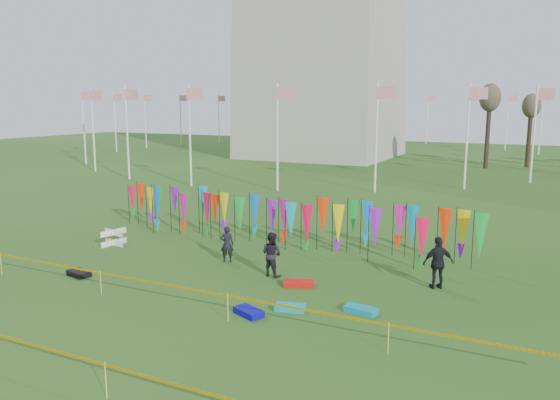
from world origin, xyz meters
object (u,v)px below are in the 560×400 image
at_px(box_kite, 114,237).
at_px(kite_bag_blue, 249,312).
at_px(person_mid, 272,254).
at_px(person_right, 438,263).
at_px(kite_bag_turquoise, 290,308).
at_px(person_left, 227,244).
at_px(kite_bag_red, 299,283).
at_px(kite_bag_black, 79,273).
at_px(kite_bag_teal, 361,310).

height_order(box_kite, kite_bag_blue, box_kite).
height_order(person_mid, person_right, person_right).
relative_size(box_kite, kite_bag_turquoise, 0.81).
bearing_deg(person_left, kite_bag_red, 135.53).
distance_m(person_right, kite_bag_turquoise, 5.80).
distance_m(kite_bag_turquoise, kite_bag_black, 8.81).
distance_m(box_kite, kite_bag_red, 10.21).
xyz_separation_m(person_right, kite_bag_black, (-12.63, -4.70, -0.84)).
bearing_deg(person_right, kite_bag_black, -12.90).
bearing_deg(box_kite, kite_bag_teal, -12.40).
distance_m(kite_bag_blue, kite_bag_black, 7.82).
xyz_separation_m(person_mid, kite_bag_turquoise, (2.17, -2.92, -0.77)).
relative_size(person_left, kite_bag_teal, 1.49).
relative_size(person_right, kite_bag_red, 1.70).
bearing_deg(kite_bag_teal, box_kite, 167.60).
height_order(person_right, kite_bag_turquoise, person_right).
xyz_separation_m(kite_bag_turquoise, kite_bag_black, (-8.80, -0.41, 0.01)).
bearing_deg(box_kite, person_left, 1.01).
relative_size(box_kite, kite_bag_red, 0.70).
distance_m(kite_bag_black, kite_bag_teal, 10.98).
relative_size(box_kite, person_right, 0.41).
bearing_deg(person_right, person_mid, -20.52).
bearing_deg(kite_bag_teal, kite_bag_red, 152.65).
bearing_deg(box_kite, person_right, 2.44).
xyz_separation_m(box_kite, person_left, (6.14, 0.11, 0.37)).
bearing_deg(kite_bag_blue, kite_bag_teal, 29.39).
bearing_deg(kite_bag_red, kite_bag_blue, -94.81).
height_order(person_mid, kite_bag_blue, person_mid).
distance_m(person_mid, kite_bag_black, 7.46).
bearing_deg(person_mid, kite_bag_blue, 117.52).
bearing_deg(kite_bag_red, kite_bag_black, -161.59).
xyz_separation_m(kite_bag_red, kite_bag_black, (-8.08, -2.69, 0.01)).
distance_m(person_right, kite_bag_blue, 7.15).
bearing_deg(kite_bag_turquoise, kite_bag_blue, -136.68).
xyz_separation_m(kite_bag_turquoise, kite_bag_blue, (-0.99, -0.94, 0.01)).
bearing_deg(person_right, person_left, -29.84).
bearing_deg(kite_bag_red, person_left, 159.44).
bearing_deg(kite_bag_blue, kite_bag_red, 85.19).
height_order(kite_bag_black, kite_bag_teal, kite_bag_black).
height_order(box_kite, person_right, person_right).
bearing_deg(kite_bag_turquoise, person_right, 48.21).
bearing_deg(kite_bag_red, box_kite, 172.22).
height_order(kite_bag_blue, kite_bag_teal, kite_bag_blue).
relative_size(kite_bag_red, kite_bag_teal, 1.08).
bearing_deg(box_kite, kite_bag_red, -7.78).
bearing_deg(person_left, kite_bag_black, 21.64).
distance_m(person_mid, kite_bag_red, 1.76).
bearing_deg(kite_bag_turquoise, kite_bag_black, -177.30).
distance_m(person_left, person_right, 8.54).
bearing_deg(person_left, person_right, 159.55).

